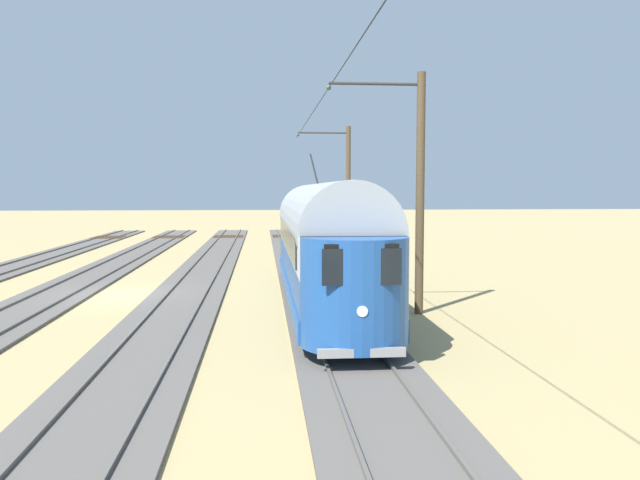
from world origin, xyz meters
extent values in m
plane|color=tan|center=(0.00, 0.00, 0.00)|extent=(220.00, 220.00, 0.00)
cube|color=#56514C|center=(-7.54, 0.00, 0.05)|extent=(2.80, 80.00, 0.10)
cube|color=#59544C|center=(-6.82, 0.00, 0.14)|extent=(0.07, 80.00, 0.08)
cube|color=#59544C|center=(-8.25, 0.00, 0.14)|extent=(0.07, 80.00, 0.08)
cube|color=#47331E|center=(-7.54, -32.00, 0.11)|extent=(2.50, 0.24, 0.08)
cube|color=#47331E|center=(-7.54, -31.35, 0.11)|extent=(2.50, 0.24, 0.08)
cube|color=#47331E|center=(-7.54, -30.70, 0.11)|extent=(2.50, 0.24, 0.08)
cube|color=#47331E|center=(-7.54, -30.05, 0.11)|extent=(2.50, 0.24, 0.08)
cube|color=#47331E|center=(-7.54, -29.40, 0.11)|extent=(2.50, 0.24, 0.08)
cube|color=#56514C|center=(-2.51, 0.00, 0.05)|extent=(2.80, 80.00, 0.10)
cube|color=#59544C|center=(-1.79, 0.00, 0.14)|extent=(0.07, 80.00, 0.08)
cube|color=#59544C|center=(-3.23, 0.00, 0.14)|extent=(0.07, 80.00, 0.08)
cube|color=#47331E|center=(-2.51, -32.00, 0.11)|extent=(2.50, 0.24, 0.08)
cube|color=#47331E|center=(-2.51, -31.35, 0.11)|extent=(2.50, 0.24, 0.08)
cube|color=#47331E|center=(-2.51, -30.70, 0.11)|extent=(2.50, 0.24, 0.08)
cube|color=#47331E|center=(-2.51, -30.05, 0.11)|extent=(2.50, 0.24, 0.08)
cube|color=#47331E|center=(-2.51, -29.40, 0.11)|extent=(2.50, 0.24, 0.08)
cube|color=#56514C|center=(2.51, 0.00, 0.05)|extent=(2.80, 80.00, 0.10)
cube|color=#59544C|center=(3.23, 0.00, 0.14)|extent=(0.07, 80.00, 0.08)
cube|color=#59544C|center=(1.79, 0.00, 0.14)|extent=(0.07, 80.00, 0.08)
cube|color=#47331E|center=(2.51, -32.00, 0.11)|extent=(2.50, 0.24, 0.08)
cube|color=#47331E|center=(2.51, -31.35, 0.11)|extent=(2.50, 0.24, 0.08)
cube|color=#47331E|center=(2.51, -30.70, 0.11)|extent=(2.50, 0.24, 0.08)
cube|color=#47331E|center=(2.51, -30.05, 0.11)|extent=(2.50, 0.24, 0.08)
cube|color=#47331E|center=(2.51, -29.40, 0.11)|extent=(2.50, 0.24, 0.08)
cube|color=#47331E|center=(7.54, -32.00, 0.11)|extent=(2.50, 0.24, 0.08)
cube|color=#47331E|center=(7.54, -31.35, 0.11)|extent=(2.50, 0.24, 0.08)
cube|color=#47331E|center=(7.54, -30.70, 0.11)|extent=(2.50, 0.24, 0.08)
cube|color=#47331E|center=(7.54, -30.05, 0.11)|extent=(2.50, 0.24, 0.08)
cube|color=#47331E|center=(7.54, -29.40, 0.11)|extent=(2.50, 0.24, 0.08)
cube|color=#1E4C93|center=(-7.54, 2.69, 0.71)|extent=(2.65, 15.48, 0.55)
cube|color=#1E4C93|center=(-7.54, 2.69, 1.46)|extent=(2.55, 15.48, 0.95)
cube|color=silver|center=(-7.54, 2.69, 2.46)|extent=(2.55, 15.48, 1.05)
cylinder|color=#999EA3|center=(-7.54, 2.69, 2.98)|extent=(2.65, 15.17, 2.65)
cylinder|color=#1E4C93|center=(-7.54, 10.38, 1.70)|extent=(2.55, 2.55, 2.55)
cylinder|color=#1E4C93|center=(-7.54, -5.01, 1.70)|extent=(2.55, 2.55, 2.55)
cube|color=black|center=(-7.54, 11.51, 2.72)|extent=(1.63, 0.08, 0.36)
cube|color=black|center=(-7.54, 11.55, 2.41)|extent=(1.73, 0.06, 0.80)
cube|color=black|center=(-6.24, 2.69, 2.46)|extent=(0.04, 13.01, 0.80)
cube|color=black|center=(-8.83, 2.69, 2.46)|extent=(0.04, 13.01, 0.80)
cylinder|color=silver|center=(-7.54, 11.64, 1.46)|extent=(0.24, 0.06, 0.24)
cube|color=gray|center=(-7.54, 11.57, 0.53)|extent=(1.94, 0.12, 0.20)
cylinder|color=black|center=(-7.54, -1.53, 4.97)|extent=(0.07, 3.80, 1.40)
cylinder|color=black|center=(-6.82, 7.64, 0.56)|extent=(0.10, 0.76, 0.76)
cylinder|color=black|center=(-8.25, 7.64, 0.56)|extent=(0.10, 0.76, 0.76)
cylinder|color=black|center=(-6.82, -2.27, 0.56)|extent=(0.10, 0.76, 0.76)
cylinder|color=black|center=(-8.25, -2.27, 0.56)|extent=(0.10, 0.76, 0.76)
cylinder|color=#4C3D28|center=(-10.53, -13.27, 3.92)|extent=(0.28, 0.28, 7.85)
cylinder|color=#2D2D2D|center=(-9.03, -13.27, 7.45)|extent=(2.99, 0.10, 0.10)
sphere|color=#334733|center=(-7.54, -13.27, 7.30)|extent=(0.16, 0.16, 0.16)
cylinder|color=#4C3D28|center=(-10.53, 4.51, 3.92)|extent=(0.28, 0.28, 7.85)
cylinder|color=#2D2D2D|center=(-9.03, 4.51, 7.45)|extent=(2.99, 0.10, 0.10)
sphere|color=#334733|center=(-7.54, 4.51, 7.30)|extent=(0.16, 0.16, 0.16)
cylinder|color=black|center=(-7.54, 4.51, 7.30)|extent=(0.03, 39.55, 0.03)
cylinder|color=black|center=(-9.03, -13.27, 7.45)|extent=(2.99, 0.02, 0.02)
camera|label=1|loc=(-5.40, 25.35, 4.05)|focal=36.57mm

